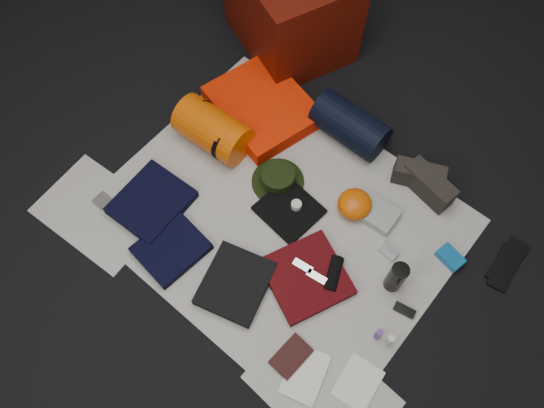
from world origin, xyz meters
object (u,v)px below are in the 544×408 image
Objects in this scene: red_cabinet at (292,5)px; navy_duffel at (350,125)px; sleeping_pad at (262,106)px; stuff_sack at (213,130)px; paperback_book at (291,356)px; compact_camera at (388,252)px; water_bottle at (396,277)px.

red_cabinet reaches higher than navy_duffel.
red_cabinet is at bearing 154.03° from navy_duffel.
stuff_sack reaches higher than sleeping_pad.
sleeping_pad is 3.07× the size of paperback_book.
compact_camera is at bearing 89.53° from paperback_book.
navy_duffel is at bearing 147.96° from compact_camera.
stuff_sack reaches higher than water_bottle.
compact_camera is (-0.10, 0.11, -0.08)m from water_bottle.
compact_camera is (0.98, -0.24, -0.03)m from sleeping_pad.
paperback_book is (1.14, -1.40, -0.25)m from red_cabinet.
water_bottle is 0.17m from compact_camera.
sleeping_pad is 1.14m from water_bottle.
stuff_sack is at bearing -102.50° from sleeping_pad.
water_bottle reaches higher than paperback_book.
sleeping_pad is 1.01m from compact_camera.
red_cabinet reaches higher than water_bottle.
compact_camera is (1.05, 0.07, -0.09)m from stuff_sack.
red_cabinet is 0.75m from navy_duffel.
paperback_book is at bearing -105.10° from water_bottle.
stuff_sack is at bearing -171.15° from compact_camera.
red_cabinet is 7.19× the size of compact_camera.
sleeping_pad is at bearing 139.48° from paperback_book.
red_cabinet reaches higher than paperback_book.
sleeping_pad is at bearing 161.95° from water_bottle.
stuff_sack is at bearing -57.89° from red_cabinet.
compact_camera is (1.19, -0.73, -0.24)m from red_cabinet.
stuff_sack is 0.96× the size of navy_duffel.
sleeping_pad is 6.02× the size of compact_camera.
red_cabinet is 1.64× the size of navy_duffel.
red_cabinet is 1.19× the size of sleeping_pad.
water_bottle reaches higher than sleeping_pad.
navy_duffel is 0.82m from water_bottle.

